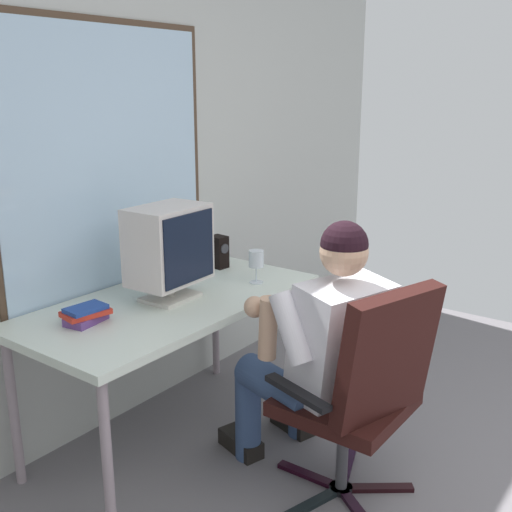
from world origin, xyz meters
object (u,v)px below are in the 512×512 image
crt_monitor (169,246)px  wine_glass (256,261)px  person_seated (319,347)px  desk_speaker (219,252)px  office_chair (364,386)px  book_stack (86,314)px  desk (171,310)px

crt_monitor → wine_glass: 0.48m
person_seated → wine_glass: 0.64m
desk_speaker → office_chair: bearing=-111.3°
wine_glass → book_stack: size_ratio=0.82×
person_seated → wine_glass: person_seated is taller
desk_speaker → book_stack: bearing=-175.1°
person_seated → book_stack: bearing=127.1°
office_chair → person_seated: bearing=75.5°
desk_speaker → book_stack: 0.95m
person_seated → desk: bearing=102.6°
crt_monitor → desk_speaker: size_ratio=2.50×
book_stack → person_seated: bearing=-52.9°
wine_glass → desk: bearing=158.0°
desk → crt_monitor: (-0.00, -0.00, 0.31)m
office_chair → desk_speaker: bearing=68.7°
wine_glass → person_seated: bearing=-117.0°
desk → book_stack: size_ratio=7.10×
book_stack → crt_monitor: bearing=-9.6°
desk → person_seated: bearing=-77.4°
office_chair → wine_glass: 0.90m
wine_glass → crt_monitor: bearing=158.6°
desk → desk_speaker: 0.56m
book_stack → office_chair: bearing=-63.0°
office_chair → wine_glass: (0.33, 0.78, 0.30)m
desk → desk_speaker: (0.52, 0.15, 0.14)m
office_chair → wine_glass: office_chair is taller
crt_monitor → wine_glass: bearing=-21.4°
desk → person_seated: size_ratio=1.22×
office_chair → person_seated: person_seated is taller
office_chair → crt_monitor: crt_monitor is taller
crt_monitor → wine_glass: (0.43, -0.17, -0.14)m
desk → crt_monitor: crt_monitor is taller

